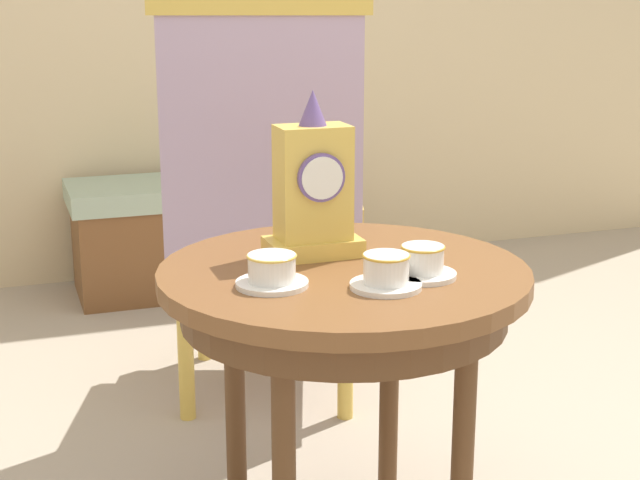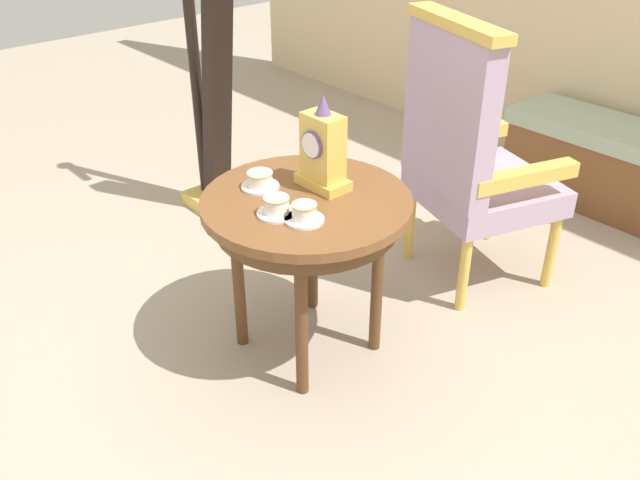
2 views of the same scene
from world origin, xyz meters
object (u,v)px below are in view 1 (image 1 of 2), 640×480
(teacup_center, at_px, (423,263))
(window_bench, at_px, (202,233))
(side_table, at_px, (344,304))
(teacup_left, at_px, (272,272))
(teacup_right, at_px, (386,273))
(armchair, at_px, (265,202))
(mantel_clock, at_px, (313,191))

(teacup_center, bearing_deg, window_bench, 89.84)
(side_table, distance_m, window_bench, 1.97)
(teacup_left, xyz_separation_m, teacup_right, (0.19, -0.08, 0.00))
(teacup_center, height_order, window_bench, teacup_center)
(side_table, bearing_deg, window_bench, 86.36)
(teacup_right, xyz_separation_m, window_bench, (0.10, 2.08, -0.44))
(teacup_center, relative_size, window_bench, 0.13)
(window_bench, bearing_deg, teacup_left, -98.22)
(window_bench, bearing_deg, teacup_center, -90.16)
(teacup_right, distance_m, window_bench, 2.13)
(armchair, distance_m, window_bench, 1.19)
(side_table, xyz_separation_m, armchair, (0.07, 0.81, 0.03))
(side_table, distance_m, teacup_center, 0.19)
(side_table, height_order, mantel_clock, mantel_clock)
(side_table, distance_m, mantel_clock, 0.23)
(teacup_right, bearing_deg, window_bench, 87.33)
(teacup_right, height_order, mantel_clock, mantel_clock)
(window_bench, bearing_deg, side_table, -93.64)
(window_bench, bearing_deg, mantel_clock, -94.75)
(side_table, xyz_separation_m, teacup_left, (-0.17, -0.07, 0.10))
(side_table, xyz_separation_m, teacup_right, (0.03, -0.15, 0.10))
(teacup_right, height_order, armchair, armchair)
(mantel_clock, xyz_separation_m, armchair, (0.10, 0.71, -0.18))
(teacup_center, relative_size, armchair, 0.11)
(teacup_center, xyz_separation_m, armchair, (-0.05, 0.92, -0.07))
(teacup_center, xyz_separation_m, window_bench, (0.01, 2.04, -0.44))
(side_table, relative_size, teacup_center, 5.65)
(teacup_left, xyz_separation_m, armchair, (0.24, 0.88, -0.07))
(side_table, bearing_deg, armchair, 85.03)
(mantel_clock, bearing_deg, side_table, -73.70)
(teacup_center, bearing_deg, mantel_clock, 125.06)
(armchair, bearing_deg, mantel_clock, -97.99)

